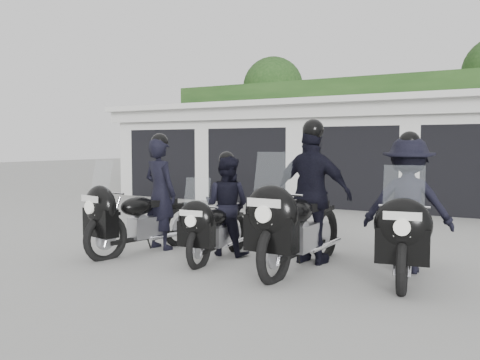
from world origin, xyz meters
The scene contains 7 objects.
ground centered at (0.00, 0.00, 0.00)m, with size 80.00×80.00×0.00m, color gray.
garage_block centered at (0.00, 8.06, 1.42)m, with size 16.40×6.80×2.96m.
background_vegetation centered at (0.37, 12.92, 2.77)m, with size 20.00×3.90×5.80m.
police_bike_a centered at (-1.16, -1.26, 0.78)m, with size 0.94×2.24×1.97m.
police_bike_b centered at (0.11, -0.97, 0.70)m, with size 0.81×1.92×1.67m.
police_bike_c centered at (1.46, -0.86, 0.91)m, with size 1.19×2.48×2.15m.
police_bike_d centered at (2.79, -0.63, 0.84)m, with size 1.26×2.24×1.96m.
Camera 1 is at (4.23, -7.49, 1.73)m, focal length 38.00 mm.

